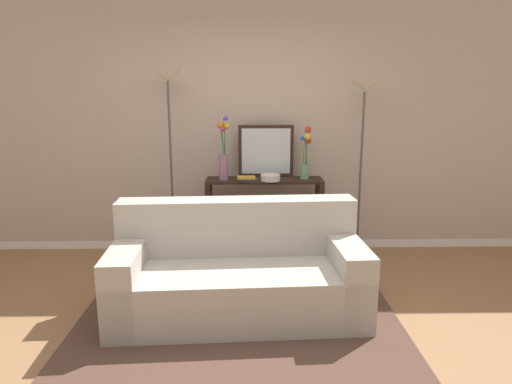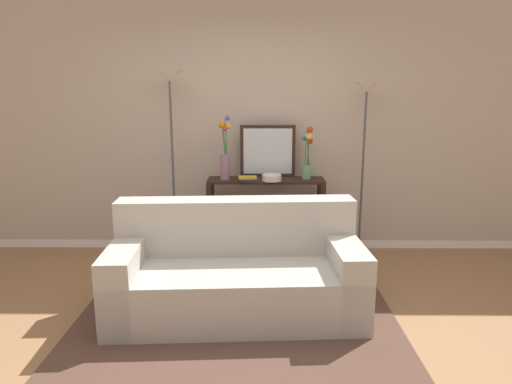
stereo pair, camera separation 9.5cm
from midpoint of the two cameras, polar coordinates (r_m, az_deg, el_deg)
The scene contains 13 objects.
ground_plane at distance 3.31m, azimuth -1.94°, elevation -19.41°, with size 16.00×16.00×0.02m, color #936B47.
back_wall at distance 4.97m, azimuth -1.65°, elevation 9.07°, with size 12.00×0.15×2.88m.
area_rug at distance 3.64m, azimuth -2.98°, elevation -15.88°, with size 2.49×1.90×0.01m.
couch at distance 3.65m, azimuth -3.00°, elevation -10.41°, with size 1.99×0.95×0.88m.
console_table at distance 4.76m, azimuth 0.48°, elevation -1.63°, with size 1.21×0.33×0.85m.
floor_lamp_left at distance 4.62m, azimuth -11.53°, elevation 9.66°, with size 0.28×0.28×1.94m.
floor_lamp_right at distance 4.68m, azimuth 12.81°, elevation 8.65°, with size 0.28×0.28×1.84m.
wall_mirror at distance 4.79m, azimuth 0.69°, elevation 5.19°, with size 0.58×0.02×0.55m.
vase_tall_flowers at distance 4.64m, azimuth -4.72°, elevation 4.46°, with size 0.12×0.11×0.66m.
vase_short_flowers at distance 4.70m, azimuth 5.77°, elevation 4.76°, with size 0.12×0.11×0.55m.
fruit_bowl at distance 4.60m, azimuth 1.24°, elevation 1.86°, with size 0.20×0.20×0.07m.
book_stack at distance 4.60m, azimuth -1.73°, elevation 1.68°, with size 0.21×0.17×0.04m.
book_row_under_console at distance 4.92m, azimuth -3.94°, elevation -7.48°, with size 0.24×0.17×0.13m.
Camera 1 is at (0.01, -2.81, 1.74)m, focal length 31.66 mm.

